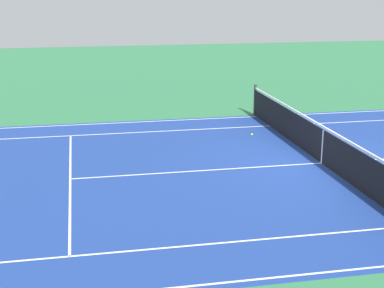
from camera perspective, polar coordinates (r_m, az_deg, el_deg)
ground_plane at (r=15.30m, az=12.73°, el=-1.85°), size 60.00×60.00×0.00m
court_slab at (r=15.30m, az=12.73°, el=-1.85°), size 24.20×11.40×0.00m
court_line_markings at (r=15.30m, az=12.73°, el=-1.84°), size 23.85×11.05×0.01m
tennis_net at (r=15.16m, az=12.84°, el=-0.08°), size 0.10×11.70×1.08m
tennis_ball at (r=17.71m, az=5.94°, el=0.95°), size 0.07×0.07×0.07m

